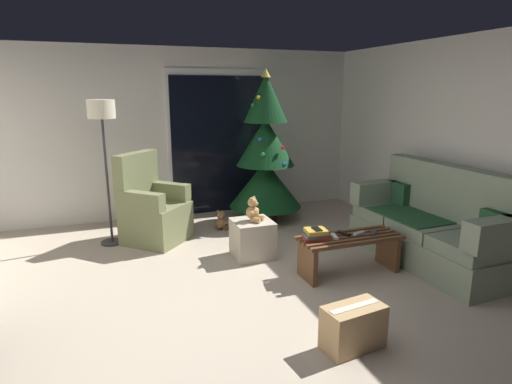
% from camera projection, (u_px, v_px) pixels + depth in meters
% --- Properties ---
extents(ground_plane, '(7.00, 7.00, 0.00)m').
position_uv_depth(ground_plane, '(241.00, 303.00, 3.86)').
color(ground_plane, '#B2A38E').
extents(wall_back, '(5.72, 0.12, 2.50)m').
position_uv_depth(wall_back, '(177.00, 134.00, 6.36)').
color(wall_back, silver).
rests_on(wall_back, ground).
extents(wall_right, '(0.12, 6.00, 2.50)m').
position_uv_depth(wall_right, '(494.00, 152.00, 4.52)').
color(wall_right, silver).
rests_on(wall_right, ground).
extents(patio_door_frame, '(1.60, 0.02, 2.20)m').
position_uv_depth(patio_door_frame, '(220.00, 142.00, 6.54)').
color(patio_door_frame, silver).
rests_on(patio_door_frame, ground).
extents(patio_door_glass, '(1.50, 0.02, 2.10)m').
position_uv_depth(patio_door_glass, '(220.00, 146.00, 6.53)').
color(patio_door_glass, black).
rests_on(patio_door_glass, ground).
extents(couch, '(0.83, 1.96, 1.08)m').
position_uv_depth(couch, '(432.00, 227.00, 4.71)').
color(couch, gray).
rests_on(couch, ground).
extents(coffee_table, '(1.10, 0.40, 0.42)m').
position_uv_depth(coffee_table, '(349.00, 249.00, 4.42)').
color(coffee_table, brown).
rests_on(coffee_table, ground).
extents(remote_white, '(0.08, 0.16, 0.02)m').
position_uv_depth(remote_white, '(334.00, 236.00, 4.34)').
color(remote_white, silver).
rests_on(remote_white, coffee_table).
extents(remote_black, '(0.09, 0.16, 0.02)m').
position_uv_depth(remote_black, '(344.00, 233.00, 4.43)').
color(remote_black, black).
rests_on(remote_black, coffee_table).
extents(remote_graphite, '(0.14, 0.14, 0.02)m').
position_uv_depth(remote_graphite, '(374.00, 232.00, 4.46)').
color(remote_graphite, '#333338').
rests_on(remote_graphite, coffee_table).
extents(remote_silver, '(0.16, 0.09, 0.02)m').
position_uv_depth(remote_silver, '(359.00, 233.00, 4.44)').
color(remote_silver, '#ADADB2').
rests_on(remote_silver, coffee_table).
extents(book_stack, '(0.28, 0.22, 0.11)m').
position_uv_depth(book_stack, '(316.00, 234.00, 4.28)').
color(book_stack, '#A32D28').
rests_on(book_stack, coffee_table).
extents(cell_phone, '(0.08, 0.15, 0.01)m').
position_uv_depth(cell_phone, '(317.00, 229.00, 4.27)').
color(cell_phone, black).
rests_on(cell_phone, book_stack).
extents(christmas_tree, '(1.05, 1.05, 2.18)m').
position_uv_depth(christmas_tree, '(265.00, 156.00, 6.07)').
color(christmas_tree, '#4C1E19').
rests_on(christmas_tree, ground).
extents(armchair, '(0.97, 0.97, 1.13)m').
position_uv_depth(armchair, '(153.00, 210.00, 5.36)').
color(armchair, olive).
rests_on(armchair, ground).
extents(floor_lamp, '(0.32, 0.32, 1.78)m').
position_uv_depth(floor_lamp, '(102.00, 123.00, 5.00)').
color(floor_lamp, '#2D2D30').
rests_on(floor_lamp, ground).
extents(ottoman, '(0.44, 0.44, 0.43)m').
position_uv_depth(ottoman, '(252.00, 239.00, 4.88)').
color(ottoman, '#B2A893').
rests_on(ottoman, ground).
extents(teddy_bear_honey, '(0.21, 0.21, 0.29)m').
position_uv_depth(teddy_bear_honey, '(253.00, 211.00, 4.80)').
color(teddy_bear_honey, tan).
rests_on(teddy_bear_honey, ottoman).
extents(teddy_bear_chestnut_by_tree, '(0.21, 0.21, 0.29)m').
position_uv_depth(teddy_bear_chestnut_by_tree, '(221.00, 221.00, 5.83)').
color(teddy_bear_chestnut_by_tree, brown).
rests_on(teddy_bear_chestnut_by_tree, ground).
extents(cardboard_box_taped_mid_floor, '(0.49, 0.30, 0.34)m').
position_uv_depth(cardboard_box_taped_mid_floor, '(353.00, 327.00, 3.16)').
color(cardboard_box_taped_mid_floor, tan).
rests_on(cardboard_box_taped_mid_floor, ground).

